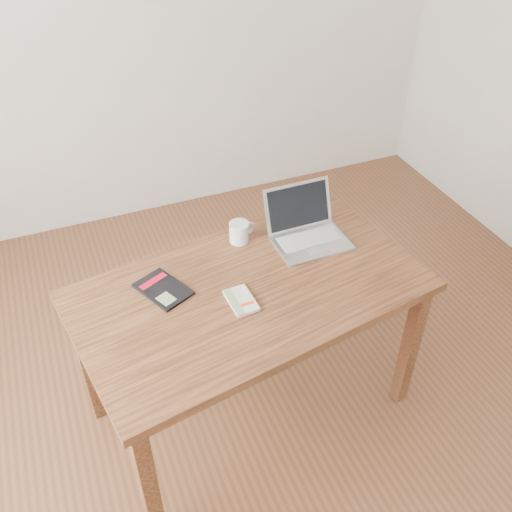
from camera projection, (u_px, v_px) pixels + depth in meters
name	position (u px, v px, depth m)	size (l,w,h in m)	color
room	(254.00, 180.00, 1.74)	(4.04, 4.04, 2.70)	#56331D
desk	(250.00, 304.00, 2.32)	(1.49, 1.00, 0.75)	#522E18
white_guidebook	(241.00, 300.00, 2.19)	(0.10, 0.16, 0.01)	silver
black_guidebook	(163.00, 289.00, 2.24)	(0.22, 0.26, 0.01)	black
laptop	(307.00, 230.00, 2.49)	(0.32, 0.29, 0.21)	silver
coffee_mug	(240.00, 232.00, 2.47)	(0.12, 0.09, 0.09)	white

